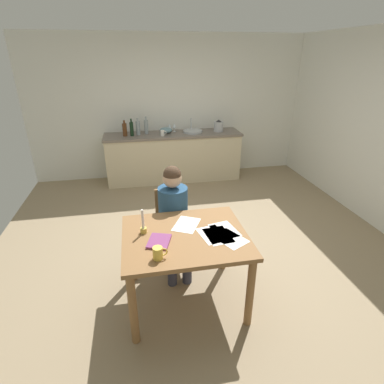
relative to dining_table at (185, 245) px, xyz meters
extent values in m
cube|color=#937F60|center=(0.33, 0.99, -0.66)|extent=(5.20, 5.20, 0.04)
cube|color=silver|center=(0.33, 3.59, 0.66)|extent=(5.20, 0.12, 2.60)
cube|color=beige|center=(0.33, 3.23, -0.21)|extent=(2.48, 0.60, 0.86)
cube|color=#72665B|center=(0.33, 3.23, 0.24)|extent=(2.52, 0.64, 0.04)
cube|color=olive|center=(0.00, 0.00, 0.10)|extent=(1.12, 0.93, 0.04)
cylinder|color=olive|center=(-0.50, -0.40, -0.28)|extent=(0.07, 0.07, 0.71)
cylinder|color=olive|center=(0.50, -0.40, -0.28)|extent=(0.07, 0.07, 0.71)
cylinder|color=olive|center=(-0.50, 0.40, -0.28)|extent=(0.07, 0.07, 0.71)
cylinder|color=olive|center=(0.50, 0.40, -0.28)|extent=(0.07, 0.07, 0.71)
cube|color=olive|center=(-0.02, 0.64, -0.19)|extent=(0.40, 0.40, 0.04)
cube|color=olive|center=(-0.03, 0.83, 0.02)|extent=(0.36, 0.03, 0.40)
cylinder|color=olive|center=(-0.19, 0.47, -0.42)|extent=(0.04, 0.04, 0.44)
cylinder|color=olive|center=(0.15, 0.48, -0.42)|extent=(0.04, 0.04, 0.44)
cylinder|color=olive|center=(-0.20, 0.81, -0.42)|extent=(0.04, 0.04, 0.44)
cylinder|color=olive|center=(0.14, 0.82, -0.42)|extent=(0.04, 0.04, 0.44)
cylinder|color=navy|center=(-0.02, 0.62, 0.06)|extent=(0.32, 0.32, 0.50)
sphere|color=#D8AD8C|center=(-0.02, 0.62, 0.42)|extent=(0.20, 0.20, 0.20)
sphere|color=#473323|center=(-0.02, 0.62, 0.46)|extent=(0.19, 0.19, 0.19)
cylinder|color=#383847|center=(-0.10, 0.43, -0.19)|extent=(0.13, 0.38, 0.13)
cylinder|color=#383847|center=(-0.10, 0.24, -0.41)|extent=(0.10, 0.10, 0.45)
cylinder|color=#383847|center=(0.06, 0.44, -0.19)|extent=(0.13, 0.38, 0.13)
cylinder|color=#383847|center=(0.06, 0.25, -0.41)|extent=(0.10, 0.10, 0.45)
cylinder|color=#F2CC4C|center=(-0.27, -0.30, 0.17)|extent=(0.08, 0.08, 0.10)
torus|color=#F2CC4C|center=(-0.22, -0.30, 0.17)|extent=(0.07, 0.01, 0.07)
cylinder|color=gold|center=(-0.36, 0.11, 0.14)|extent=(0.06, 0.06, 0.05)
cylinder|color=white|center=(-0.36, 0.11, 0.26)|extent=(0.02, 0.02, 0.19)
cube|color=#7F396D|center=(-0.24, -0.07, 0.13)|extent=(0.24, 0.27, 0.02)
cube|color=white|center=(0.05, 0.18, 0.12)|extent=(0.32, 0.36, 0.00)
cube|color=white|center=(0.24, -0.04, 0.12)|extent=(0.27, 0.33, 0.00)
cube|color=white|center=(0.37, 0.01, 0.12)|extent=(0.26, 0.33, 0.00)
cube|color=white|center=(0.38, -0.14, 0.12)|extent=(0.33, 0.36, 0.00)
cube|color=white|center=(0.29, -0.07, 0.12)|extent=(0.24, 0.32, 0.00)
cylinder|color=#B2B7BC|center=(0.70, 3.23, 0.28)|extent=(0.36, 0.36, 0.04)
cylinder|color=silver|center=(0.70, 3.39, 0.38)|extent=(0.02, 0.02, 0.24)
cylinder|color=#593319|center=(-0.54, 3.20, 0.37)|extent=(0.08, 0.08, 0.22)
cylinder|color=#593319|center=(-0.54, 3.20, 0.51)|extent=(0.04, 0.04, 0.06)
cylinder|color=black|center=(-0.42, 3.19, 0.38)|extent=(0.07, 0.07, 0.24)
cylinder|color=black|center=(-0.42, 3.19, 0.53)|extent=(0.03, 0.03, 0.06)
cylinder|color=#8C999E|center=(-0.30, 3.24, 0.38)|extent=(0.07, 0.07, 0.24)
cylinder|color=#8C999E|center=(-0.30, 3.24, 0.53)|extent=(0.03, 0.03, 0.06)
cylinder|color=#8C999E|center=(-0.15, 3.29, 0.39)|extent=(0.07, 0.07, 0.25)
cylinder|color=#8C999E|center=(-0.15, 3.29, 0.54)|extent=(0.03, 0.03, 0.06)
ellipsoid|color=#668C99|center=(0.21, 3.29, 0.31)|extent=(0.23, 0.23, 0.10)
cylinder|color=#B7BABF|center=(1.20, 3.23, 0.35)|extent=(0.18, 0.18, 0.18)
cone|color=#262628|center=(1.20, 3.23, 0.46)|extent=(0.11, 0.11, 0.04)
cylinder|color=silver|center=(0.38, 3.38, 0.26)|extent=(0.06, 0.06, 0.00)
cylinder|color=silver|center=(0.38, 3.38, 0.30)|extent=(0.01, 0.01, 0.07)
cone|color=silver|center=(0.38, 3.38, 0.37)|extent=(0.07, 0.07, 0.08)
cylinder|color=silver|center=(0.29, 3.38, 0.26)|extent=(0.06, 0.06, 0.00)
cylinder|color=silver|center=(0.29, 3.38, 0.30)|extent=(0.01, 0.01, 0.07)
cone|color=silver|center=(0.29, 3.38, 0.37)|extent=(0.07, 0.07, 0.08)
cylinder|color=white|center=(0.12, 3.08, 0.31)|extent=(0.07, 0.07, 0.10)
torus|color=white|center=(0.16, 3.08, 0.32)|extent=(0.07, 0.01, 0.07)
camera|label=1|loc=(-0.38, -2.31, 1.61)|focal=28.45mm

